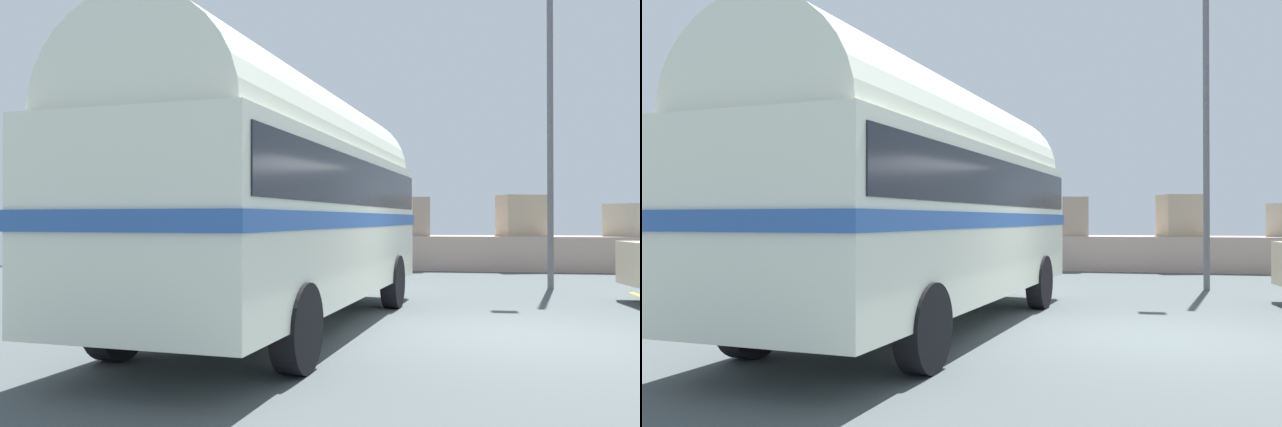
% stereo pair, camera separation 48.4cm
% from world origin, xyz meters
% --- Properties ---
extents(ground, '(32.00, 26.00, 0.02)m').
position_xyz_m(ground, '(0.00, 0.00, 0.01)').
color(ground, '#454D4E').
extents(breakwater, '(31.36, 2.30, 2.49)m').
position_xyz_m(breakwater, '(0.11, 11.80, 0.76)').
color(breakwater, tan).
rests_on(breakwater, ground).
extents(vintage_coach, '(3.67, 8.85, 3.70)m').
position_xyz_m(vintage_coach, '(-3.35, 0.06, 2.05)').
color(vintage_coach, black).
rests_on(vintage_coach, ground).
extents(lamp_post, '(1.00, 0.70, 7.26)m').
position_xyz_m(lamp_post, '(1.52, 6.19, 4.05)').
color(lamp_post, '#5B5B60').
rests_on(lamp_post, ground).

